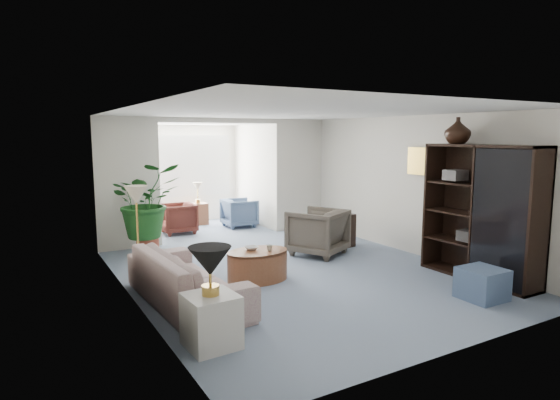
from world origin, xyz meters
TOP-DOWN VIEW (x-y plane):
  - floor at (0.00, 0.00)m, footprint 6.00×6.00m
  - sunroom_floor at (0.00, 4.10)m, footprint 2.60×2.60m
  - back_pier_left at (-1.90, 3.00)m, footprint 1.20×0.12m
  - back_pier_right at (1.90, 3.00)m, footprint 1.20×0.12m
  - back_header at (0.00, 3.00)m, footprint 2.60×0.12m
  - window_pane at (0.00, 5.18)m, footprint 2.20×0.02m
  - window_blinds at (0.00, 5.15)m, footprint 2.20×0.02m
  - framed_picture at (2.46, -0.10)m, footprint 0.04×0.50m
  - sofa at (-1.92, -0.32)m, footprint 1.01×2.32m
  - end_table at (-2.12, -1.67)m, footprint 0.53×0.53m
  - table_lamp at (-2.12, -1.67)m, footprint 0.44×0.44m
  - floor_lamp at (-2.16, 1.24)m, footprint 0.36×0.36m
  - coffee_table at (-0.69, 0.07)m, footprint 0.96×0.96m
  - coffee_bowl at (-0.74, 0.17)m, footprint 0.21×0.21m
  - coffee_cup at (-0.54, -0.03)m, footprint 0.10×0.10m
  - wingback_chair at (0.95, 0.88)m, footprint 1.21×1.23m
  - side_table_dark at (1.65, 1.18)m, footprint 0.58×0.49m
  - entertainment_cabinet at (2.23, -1.52)m, footprint 0.48×1.82m
  - cabinet_urn at (2.23, -1.02)m, footprint 0.39×0.39m
  - ottoman at (1.50, -2.14)m, footprint 0.53×0.53m
  - plant_pot at (-1.73, 2.40)m, footprint 0.40×0.40m
  - house_plant at (-1.73, 2.40)m, footprint 1.21×1.05m
  - sunroom_chair_blue at (0.83, 3.95)m, footprint 0.76×0.74m
  - sunroom_chair_maroon at (-0.67, 3.95)m, footprint 0.76×0.74m
  - sunroom_table at (0.08, 4.70)m, footprint 0.44×0.35m
  - shelf_clutter at (2.18, -1.58)m, footprint 0.30×1.21m

SIDE VIEW (x-z plane):
  - floor at x=0.00m, z-range 0.00..0.00m
  - sunroom_floor at x=0.00m, z-range 0.00..0.00m
  - plant_pot at x=-1.73m, z-range 0.00..0.32m
  - ottoman at x=1.50m, z-range 0.00..0.42m
  - coffee_table at x=-0.69m, z-range 0.00..0.45m
  - sunroom_table at x=0.08m, z-range 0.00..0.52m
  - end_table at x=-2.12m, z-range 0.00..0.55m
  - side_table_dark at x=1.65m, z-range 0.00..0.64m
  - sofa at x=-1.92m, z-range 0.00..0.67m
  - sunroom_chair_maroon at x=-0.67m, z-range 0.00..0.67m
  - sunroom_chair_blue at x=0.83m, z-range 0.00..0.67m
  - wingback_chair at x=0.95m, z-range 0.00..0.84m
  - coffee_bowl at x=-0.74m, z-range 0.45..0.50m
  - coffee_cup at x=-0.54m, z-range 0.45..0.54m
  - table_lamp at x=-2.12m, z-range 0.75..1.05m
  - house_plant at x=-1.73m, z-range 0.32..1.67m
  - entertainment_cabinet at x=2.23m, z-range 0.00..2.02m
  - shelf_clutter at x=2.18m, z-range 0.56..1.62m
  - back_pier_left at x=-1.90m, z-range 0.00..2.50m
  - back_pier_right at x=1.90m, z-range 0.00..2.50m
  - floor_lamp at x=-2.16m, z-range 1.11..1.39m
  - window_pane at x=0.00m, z-range 0.65..2.15m
  - window_blinds at x=0.00m, z-range 0.65..2.15m
  - framed_picture at x=2.46m, z-range 1.50..1.90m
  - cabinet_urn at x=2.23m, z-range 2.02..2.43m
  - back_header at x=0.00m, z-range 2.40..2.50m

